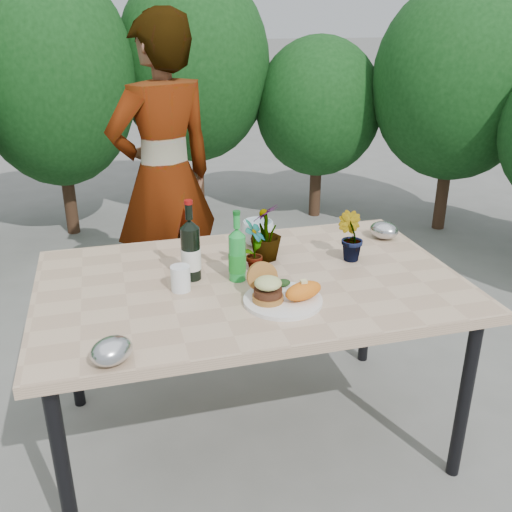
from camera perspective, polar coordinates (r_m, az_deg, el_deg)
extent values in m
plane|color=slate|center=(2.60, -0.48, -17.46)|extent=(80.00, 80.00, 0.00)
cube|color=tan|center=(2.19, -0.55, -2.81)|extent=(1.60, 1.00, 0.04)
cylinder|color=black|center=(2.01, -18.69, -19.92)|extent=(0.05, 0.05, 0.71)
cylinder|color=black|center=(2.34, 20.13, -13.29)|extent=(0.05, 0.05, 0.71)
cylinder|color=black|center=(2.69, -18.02, -7.83)|extent=(0.05, 0.05, 0.71)
cylinder|color=black|center=(2.95, 11.08, -4.27)|extent=(0.05, 0.05, 0.71)
cylinder|color=#382316|center=(4.95, -18.01, 4.56)|extent=(0.10, 0.10, 0.42)
ellipsoid|color=#194C1B|center=(4.74, -19.61, 16.56)|extent=(1.23, 1.23, 1.66)
cylinder|color=#382316|center=(5.18, -5.75, 6.87)|extent=(0.10, 0.10, 0.50)
ellipsoid|color=#194C1B|center=(4.99, -6.24, 18.42)|extent=(1.26, 1.26, 1.58)
cylinder|color=#382316|center=(5.17, 5.91, 6.14)|extent=(0.10, 0.10, 0.38)
ellipsoid|color=#194C1B|center=(5.00, 6.28, 14.61)|extent=(1.06, 1.06, 1.16)
cylinder|color=#382316|center=(5.05, 18.00, 5.06)|extent=(0.10, 0.10, 0.44)
ellipsoid|color=#194C1B|center=(4.86, 19.46, 16.11)|extent=(1.30, 1.30, 1.52)
cylinder|color=white|center=(2.01, 2.70, -4.45)|extent=(0.28, 0.28, 0.01)
cylinder|color=#B7722D|center=(1.99, 1.20, -4.20)|extent=(0.11, 0.11, 0.02)
cylinder|color=#472314|center=(1.98, 1.20, -3.63)|extent=(0.10, 0.10, 0.02)
ellipsoid|color=beige|center=(1.97, 1.21, -2.73)|extent=(0.10, 0.10, 0.04)
cylinder|color=#B7722D|center=(2.04, 0.62, -2.11)|extent=(0.11, 0.06, 0.11)
ellipsoid|color=orange|center=(2.00, 4.75, -3.49)|extent=(0.17, 0.12, 0.06)
ellipsoid|color=olive|center=(2.08, 1.96, -2.87)|extent=(0.04, 0.04, 0.02)
ellipsoid|color=#193814|center=(2.09, 2.71, -2.70)|extent=(0.06, 0.04, 0.03)
cylinder|color=black|center=(2.16, -6.53, 0.24)|extent=(0.07, 0.07, 0.21)
cylinder|color=white|center=(2.17, -6.51, -0.26)|extent=(0.08, 0.08, 0.08)
cone|color=black|center=(2.12, -6.68, 3.23)|extent=(0.07, 0.07, 0.03)
cylinder|color=black|center=(2.11, -6.74, 4.42)|extent=(0.03, 0.03, 0.06)
cylinder|color=maroon|center=(2.09, -6.78, 5.37)|extent=(0.03, 0.03, 0.01)
cylinder|color=green|center=(2.15, -1.89, -0.21)|extent=(0.06, 0.06, 0.18)
cylinder|color=#198C26|center=(2.16, -1.89, -0.64)|extent=(0.07, 0.07, 0.07)
cone|color=green|center=(2.11, -1.93, 2.40)|extent=(0.06, 0.06, 0.03)
cylinder|color=green|center=(2.09, -1.95, 3.48)|extent=(0.02, 0.02, 0.05)
cylinder|color=#0C5919|center=(2.08, -1.96, 4.34)|extent=(0.03, 0.03, 0.01)
cylinder|color=white|center=(2.10, -7.56, -2.23)|extent=(0.07, 0.07, 0.09)
imported|color=#25531C|center=(2.21, -0.18, 1.01)|extent=(0.13, 0.13, 0.21)
imported|color=#245B1F|center=(2.35, 9.39, 1.93)|extent=(0.13, 0.14, 0.20)
imported|color=#1D521C|center=(2.32, 1.02, 2.40)|extent=(0.18, 0.18, 0.23)
imported|color=silver|center=(2.48, 0.19, 2.29)|extent=(0.16, 0.16, 0.11)
ellipsoid|color=#B7BABF|center=(1.72, -14.25, -9.17)|extent=(0.17, 0.17, 0.08)
ellipsoid|color=#B4B5BB|center=(2.63, 12.68, 2.53)|extent=(0.16, 0.17, 0.08)
imported|color=#94684A|center=(3.17, -9.14, 7.70)|extent=(0.74, 0.62, 1.72)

